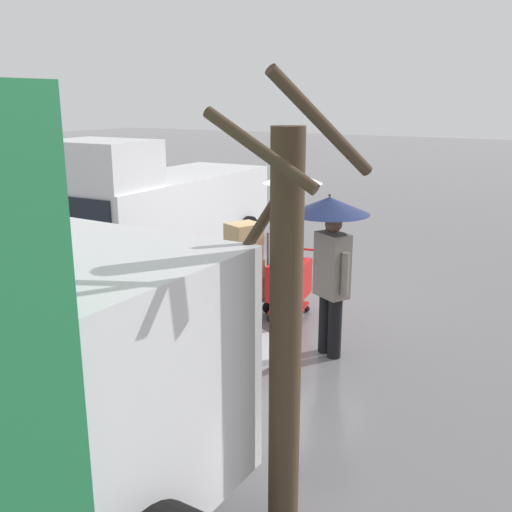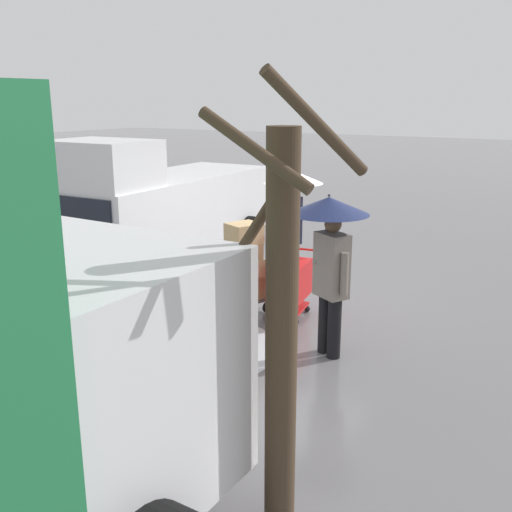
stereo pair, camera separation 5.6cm
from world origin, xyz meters
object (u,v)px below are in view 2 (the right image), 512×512
Objects in this scene: shopping_cart_vendor at (289,282)px; bare_tree_near at (281,329)px; pedestrian_black_side at (292,201)px; pedestrian_pink_side at (330,238)px; hand_dolly_boxes at (245,265)px; cargo_van_parked_right at (162,205)px.

bare_tree_near is at bearing 117.19° from shopping_cart_vendor.
bare_tree_near is at bearing 117.17° from pedestrian_black_side.
pedestrian_pink_side is (-1.07, 0.94, 1.02)m from shopping_cart_vendor.
shopping_cart_vendor is 0.30× the size of bare_tree_near.
pedestrian_black_side is (0.01, -1.57, 0.77)m from hand_dolly_boxes.
cargo_van_parked_right reaches higher than shopping_cart_vendor.
pedestrian_black_side is at bearing -89.49° from hand_dolly_boxes.
bare_tree_near is at bearing 136.28° from cargo_van_parked_right.
hand_dolly_boxes is 1.75m from pedestrian_black_side.
pedestrian_black_side is (-3.14, 0.20, 0.39)m from cargo_van_parked_right.
pedestrian_black_side is 0.61× the size of bare_tree_near.
cargo_van_parked_right is 5.17× the size of shopping_cart_vendor.
pedestrian_pink_side is at bearing 138.82° from shopping_cart_vendor.
cargo_van_parked_right is 3.64m from hand_dolly_boxes.
shopping_cart_vendor is (-3.84, 1.57, -0.61)m from cargo_van_parked_right.
bare_tree_near is (-1.05, 3.20, 0.10)m from pedestrian_pink_side.
cargo_van_parked_right is at bearing -3.67° from pedestrian_black_side.
bare_tree_near reaches higher than hand_dolly_boxes.
bare_tree_near reaches higher than shopping_cart_vendor.
pedestrian_pink_side is (-4.91, 2.50, 0.41)m from cargo_van_parked_right.
bare_tree_near is (-2.13, 4.14, 1.11)m from shopping_cart_vendor.
pedestrian_black_side is at bearing -62.90° from shopping_cart_vendor.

